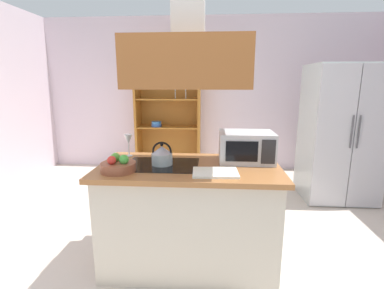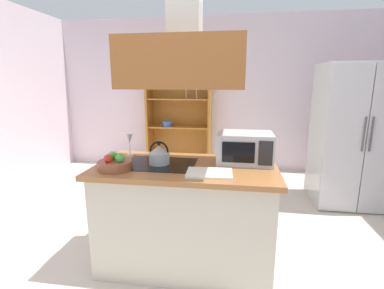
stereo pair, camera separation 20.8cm
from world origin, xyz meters
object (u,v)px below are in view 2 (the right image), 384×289
object	(u,v)px
dish_cabinet	(180,122)
wine_glass_on_counter	(129,139)
cutting_board	(209,173)
microwave	(245,148)
fruit_bowl	(115,164)
refrigerator	(353,136)
kettle	(159,155)

from	to	relation	value
dish_cabinet	wine_glass_on_counter	size ratio (longest dim) A/B	9.61
cutting_board	wine_glass_on_counter	xyz separation A→B (m)	(-0.80, 0.47, 0.14)
microwave	fruit_bowl	distance (m)	1.08
cutting_board	refrigerator	bearing A→B (deg)	46.94
kettle	microwave	size ratio (longest dim) A/B	0.42
wine_glass_on_counter	microwave	bearing A→B (deg)	-5.64
dish_cabinet	cutting_board	distance (m)	3.06
dish_cabinet	fruit_bowl	world-z (taller)	dish_cabinet
refrigerator	cutting_board	distance (m)	2.47
fruit_bowl	kettle	bearing A→B (deg)	32.95
wine_glass_on_counter	fruit_bowl	world-z (taller)	wine_glass_on_counter
dish_cabinet	microwave	bearing A→B (deg)	-67.40
wine_glass_on_counter	refrigerator	bearing A→B (deg)	28.31
wine_glass_on_counter	dish_cabinet	bearing A→B (deg)	90.29
cutting_board	microwave	xyz separation A→B (m)	(0.27, 0.36, 0.12)
kettle	fruit_bowl	size ratio (longest dim) A/B	0.72
refrigerator	fruit_bowl	xyz separation A→B (m)	(-2.43, -1.80, 0.04)
microwave	kettle	bearing A→B (deg)	-167.57
refrigerator	wine_glass_on_counter	xyz separation A→B (m)	(-2.48, -1.34, 0.15)
kettle	refrigerator	bearing A→B (deg)	36.96
dish_cabinet	microwave	distance (m)	2.81
kettle	cutting_board	bearing A→B (deg)	-24.81
refrigerator	dish_cabinet	distance (m)	2.75
microwave	wine_glass_on_counter	world-z (taller)	microwave
dish_cabinet	cutting_board	size ratio (longest dim) A/B	5.82
refrigerator	kettle	world-z (taller)	refrigerator
refrigerator	kettle	bearing A→B (deg)	-143.04
refrigerator	dish_cabinet	xyz separation A→B (m)	(-2.50, 1.15, -0.03)
refrigerator	dish_cabinet	world-z (taller)	dish_cabinet
cutting_board	fruit_bowl	xyz separation A→B (m)	(-0.75, 0.00, 0.04)
kettle	cutting_board	size ratio (longest dim) A/B	0.57
cutting_board	microwave	distance (m)	0.46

